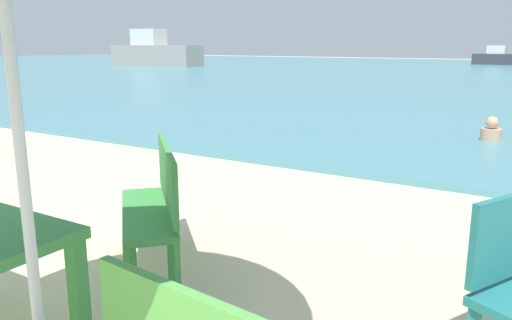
{
  "coord_description": "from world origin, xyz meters",
  "views": [
    {
      "loc": [
        2.23,
        -1.03,
        1.69
      ],
      "look_at": [
        -0.25,
        3.0,
        0.6
      ],
      "focal_mm": 35.75,
      "sensor_mm": 36.0,
      "label": 1
    }
  ],
  "objects": [
    {
      "name": "bench_green_left",
      "position": [
        -0.31,
        1.67,
        0.54
      ],
      "size": [
        1.11,
        1.09,
        0.95
      ],
      "color": "#3D8C42",
      "rests_on": "ground_plane"
    },
    {
      "name": "boat_cargo_ship",
      "position": [
        -23.97,
        27.4,
        1.02
      ],
      "size": [
        7.23,
        1.97,
        2.63
      ],
      "color": "gray",
      "rests_on": "sea_water"
    },
    {
      "name": "boat_sailboat",
      "position": [
        -2.75,
        42.8,
        0.6
      ],
      "size": [
        4.0,
        1.09,
        1.45
      ],
      "color": "#38383F",
      "rests_on": "sea_water"
    },
    {
      "name": "swimmer_person",
      "position": [
        1.16,
        8.29,
        0.24
      ],
      "size": [
        0.34,
        0.34,
        0.41
      ],
      "color": "tan",
      "rests_on": "sea_water"
    }
  ]
}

